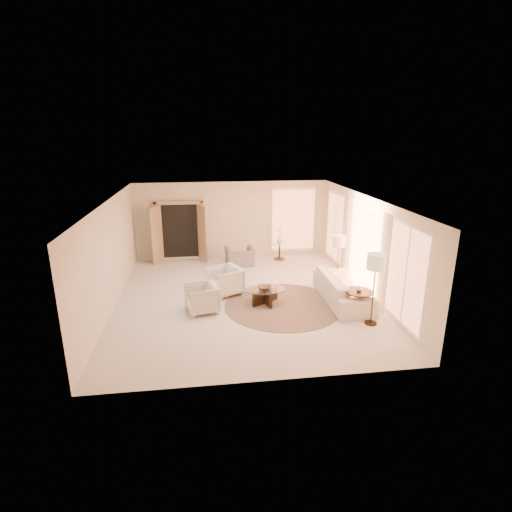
{
  "coord_description": "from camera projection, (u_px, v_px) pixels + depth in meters",
  "views": [
    {
      "loc": [
        -1.07,
        -10.4,
        4.47
      ],
      "look_at": [
        0.4,
        0.4,
        1.1
      ],
      "focal_mm": 28.0,
      "sensor_mm": 36.0,
      "label": 1
    }
  ],
  "objects": [
    {
      "name": "armchair_right",
      "position": [
        202.0,
        297.0,
        10.33
      ],
      "size": [
        0.89,
        0.93,
        0.81
      ],
      "primitive_type": "imported",
      "rotation": [
        0.0,
        0.0,
        -1.35
      ],
      "color": "silver",
      "rests_on": "room"
    },
    {
      "name": "accent_chair",
      "position": [
        240.0,
        254.0,
        13.93
      ],
      "size": [
        1.02,
        0.71,
        0.85
      ],
      "primitive_type": "imported",
      "rotation": [
        0.0,
        0.0,
        3.22
      ],
      "color": "gray",
      "rests_on": "room"
    },
    {
      "name": "curtains_right",
      "position": [
        350.0,
        240.0,
        12.3
      ],
      "size": [
        0.06,
        5.2,
        2.6
      ],
      "primitive_type": null,
      "color": "#C3B58F",
      "rests_on": "room"
    },
    {
      "name": "side_table",
      "position": [
        279.0,
        249.0,
        14.63
      ],
      "size": [
        0.54,
        0.54,
        0.63
      ],
      "rotation": [
        0.0,
        0.0,
        -0.18
      ],
      "color": "black",
      "rests_on": "room"
    },
    {
      "name": "floor_lamp_far",
      "position": [
        376.0,
        265.0,
        9.32
      ],
      "size": [
        0.43,
        0.43,
        1.78
      ],
      "rotation": [
        0.0,
        0.0,
        0.34
      ],
      "color": "black",
      "rests_on": "room"
    },
    {
      "name": "coffee_table",
      "position": [
        265.0,
        294.0,
        10.87
      ],
      "size": [
        1.51,
        1.51,
        0.42
      ],
      "rotation": [
        0.0,
        0.0,
        -0.4
      ],
      "color": "black",
      "rests_on": "room"
    },
    {
      "name": "end_table",
      "position": [
        358.0,
        299.0,
        10.09
      ],
      "size": [
        0.71,
        0.71,
        0.67
      ],
      "rotation": [
        0.0,
        0.0,
        -0.14
      ],
      "color": "black",
      "rests_on": "room"
    },
    {
      "name": "end_vase",
      "position": [
        359.0,
        288.0,
        10.0
      ],
      "size": [
        0.18,
        0.18,
        0.16
      ],
      "primitive_type": "imported",
      "rotation": [
        0.0,
        0.0,
        -0.16
      ],
      "color": "white",
      "rests_on": "end_table"
    },
    {
      "name": "windows_right",
      "position": [
        363.0,
        247.0,
        11.44
      ],
      "size": [
        0.1,
        6.4,
        2.4
      ],
      "primitive_type": null,
      "color": "#FF9866",
      "rests_on": "room"
    },
    {
      "name": "armchair_left",
      "position": [
        225.0,
        280.0,
        11.46
      ],
      "size": [
        1.08,
        1.11,
        0.88
      ],
      "primitive_type": "imported",
      "rotation": [
        0.0,
        0.0,
        -1.14
      ],
      "color": "silver",
      "rests_on": "room"
    },
    {
      "name": "room",
      "position": [
        243.0,
        250.0,
        10.89
      ],
      "size": [
        7.04,
        8.04,
        2.83
      ],
      "color": "silver",
      "rests_on": "ground"
    },
    {
      "name": "window_back_corner",
      "position": [
        293.0,
        220.0,
        14.94
      ],
      "size": [
        1.7,
        0.1,
        2.4
      ],
      "primitive_type": null,
      "color": "#FF9866",
      "rests_on": "room"
    },
    {
      "name": "sofa",
      "position": [
        343.0,
        288.0,
        10.97
      ],
      "size": [
        1.03,
        2.57,
        0.75
      ],
      "primitive_type": "imported",
      "rotation": [
        0.0,
        0.0,
        1.56
      ],
      "color": "silver",
      "rests_on": "room"
    },
    {
      "name": "area_rug",
      "position": [
        283.0,
        305.0,
        10.8
      ],
      "size": [
        3.24,
        3.24,
        0.01
      ],
      "primitive_type": "cylinder",
      "rotation": [
        0.0,
        0.0,
        0.02
      ],
      "color": "#453127",
      "rests_on": "room"
    },
    {
      "name": "side_vase",
      "position": [
        280.0,
        240.0,
        14.52
      ],
      "size": [
        0.28,
        0.28,
        0.22
      ],
      "primitive_type": "imported",
      "rotation": [
        0.0,
        0.0,
        0.37
      ],
      "color": "white",
      "rests_on": "side_table"
    },
    {
      "name": "french_doors",
      "position": [
        180.0,
        232.0,
        14.36
      ],
      "size": [
        1.95,
        0.66,
        2.16
      ],
      "color": "tan",
      "rests_on": "room"
    },
    {
      "name": "bowl",
      "position": [
        265.0,
        287.0,
        10.81
      ],
      "size": [
        0.37,
        0.37,
        0.08
      ],
      "primitive_type": "imported",
      "rotation": [
        0.0,
        0.0,
        0.17
      ],
      "color": "brown",
      "rests_on": "coffee_table"
    },
    {
      "name": "floor_lamp_near",
      "position": [
        339.0,
        243.0,
        11.8
      ],
      "size": [
        0.38,
        0.38,
        1.58
      ],
      "rotation": [
        0.0,
        0.0,
        -0.01
      ],
      "color": "black",
      "rests_on": "room"
    }
  ]
}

